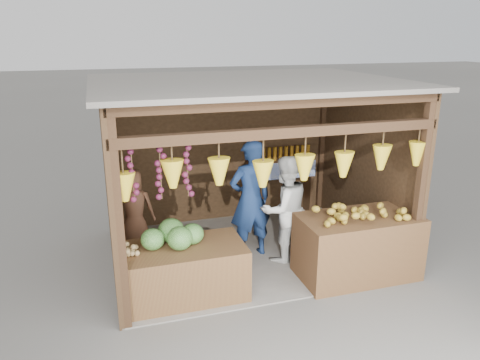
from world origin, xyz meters
name	(u,v)px	position (x,y,z in m)	size (l,w,h in m)	color
ground	(247,252)	(0.00, 0.00, 0.00)	(80.00, 80.00, 0.00)	#514F49
stall_structure	(246,150)	(-0.03, -0.04, 1.67)	(4.30, 3.30, 2.66)	slate
back_shelf	(280,171)	(1.05, 1.28, 0.87)	(1.25, 0.32, 1.32)	#382314
counter_left	(182,272)	(-1.19, -0.97, 0.35)	(1.60, 0.85, 0.71)	#4D2B19
counter_right	(358,246)	(1.25, -1.14, 0.45)	(1.65, 0.85, 0.90)	#4A2E18
stool	(138,254)	(-1.67, 0.13, 0.14)	(0.30, 0.30, 0.28)	black
man_standing	(250,200)	(0.01, -0.11, 0.91)	(0.67, 0.44, 1.83)	navy
woman_standing	(284,209)	(0.46, -0.37, 0.81)	(0.78, 0.61, 1.61)	silver
vendor_seated	(134,209)	(-1.67, 0.13, 0.87)	(0.57, 0.37, 1.17)	brown
melon_pile	(175,233)	(-1.25, -0.89, 0.87)	(1.00, 0.50, 0.32)	#174713
tanfruit_pile	(127,251)	(-1.86, -1.02, 0.77)	(0.34, 0.40, 0.13)	#A97F4E
mango_pile	(362,210)	(1.24, -1.19, 1.01)	(1.40, 0.64, 0.22)	#BA6718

